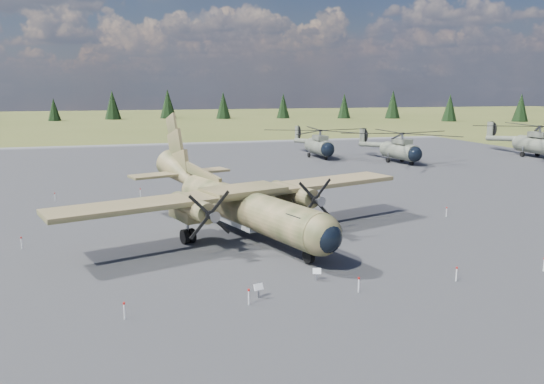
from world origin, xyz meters
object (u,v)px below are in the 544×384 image
object	(u,v)px
helicopter_near	(319,138)
helicopter_far	(537,135)
transport_plane	(237,199)
helicopter_mid	(400,141)

from	to	relation	value
helicopter_near	helicopter_far	xyz separation A→B (m)	(33.13, -9.09, 0.43)
transport_plane	helicopter_mid	size ratio (longest dim) A/B	1.25
helicopter_mid	helicopter_near	bearing A→B (deg)	129.87
helicopter_mid	helicopter_far	world-z (taller)	helicopter_far
helicopter_near	helicopter_mid	xyz separation A→B (m)	(9.18, -8.86, 0.01)
transport_plane	helicopter_near	xyz separation A→B (m)	(21.95, 39.80, 0.56)
helicopter_near	helicopter_far	distance (m)	34.35
helicopter_near	helicopter_mid	bearing A→B (deg)	-45.03
helicopter_near	helicopter_far	size ratio (longest dim) A/B	0.87
transport_plane	helicopter_mid	bearing A→B (deg)	27.50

